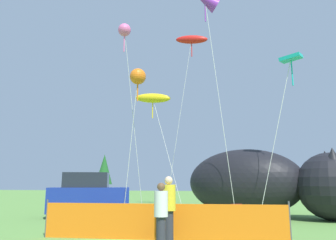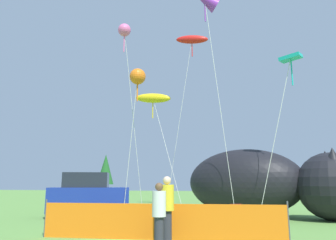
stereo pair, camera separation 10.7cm
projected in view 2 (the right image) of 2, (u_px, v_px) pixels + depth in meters
ground_plane at (159, 227)px, 12.63m from camera, size 120.00×120.00×0.00m
parked_car at (89, 196)px, 16.54m from camera, size 4.29×3.02×2.21m
folding_chair at (234, 213)px, 12.58m from camera, size 0.65×0.65×0.90m
inflatable_cat at (265, 185)px, 16.50m from camera, size 8.87×5.15×3.44m
safety_fence at (160, 222)px, 9.92m from camera, size 7.49×0.81×1.17m
spectator_in_yellow_shirt at (167, 206)px, 9.55m from camera, size 0.41×0.41×1.88m
spectator_in_green_shirt at (159, 212)px, 8.71m from camera, size 0.37×0.37×1.69m
kite_teal_diamond at (290, 61)px, 14.82m from camera, size 2.40×1.17×7.48m
kite_red_lizard at (192, 40)px, 23.66m from camera, size 3.03×0.72×12.35m
kite_pink_octopus at (125, 32)px, 18.31m from camera, size 1.21×1.58×10.47m
kite_yellow_hero at (153, 98)px, 20.77m from camera, size 3.60×2.24×7.48m
kite_purple_delta at (205, 0)px, 17.91m from camera, size 2.22×1.46×12.28m
kite_orange_flower at (138, 77)px, 16.70m from camera, size 1.10×0.82×7.45m
horizon_tree_west at (106, 169)px, 53.03m from camera, size 2.65×2.65×6.31m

